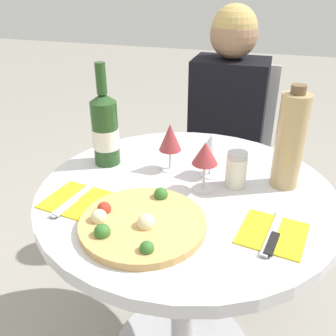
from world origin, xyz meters
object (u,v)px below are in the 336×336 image
chair_behind_diner (225,160)px  tall_carafe (290,141)px  wine_bottle (105,129)px  dining_table (185,239)px  pizza_large (141,223)px  seated_diner (222,151)px

chair_behind_diner → tall_carafe: bearing=110.6°
wine_bottle → dining_table: bearing=-16.8°
wine_bottle → tall_carafe: wine_bottle is taller
dining_table → pizza_large: size_ratio=2.75×
seated_diner → pizza_large: bearing=86.4°
chair_behind_diner → pizza_large: bearing=86.9°
tall_carafe → pizza_large: bearing=-135.7°
seated_diner → pizza_large: (-0.06, -0.89, 0.20)m
wine_bottle → tall_carafe: size_ratio=1.09×
pizza_large → wine_bottle: size_ratio=0.96×
seated_diner → tall_carafe: seated_diner is taller
dining_table → wine_bottle: size_ratio=2.65×
dining_table → seated_diner: bearing=90.4°
pizza_large → tall_carafe: (0.32, 0.32, 0.13)m
pizza_large → wine_bottle: (-0.23, 0.30, 0.10)m
pizza_large → tall_carafe: size_ratio=1.05×
dining_table → wine_bottle: wine_bottle is taller
seated_diner → pizza_large: 0.91m
tall_carafe → dining_table: bearing=-157.6°
seated_diner → pizza_large: seated_diner is taller
chair_behind_diner → pizza_large: size_ratio=2.87×
seated_diner → pizza_large: size_ratio=3.77×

